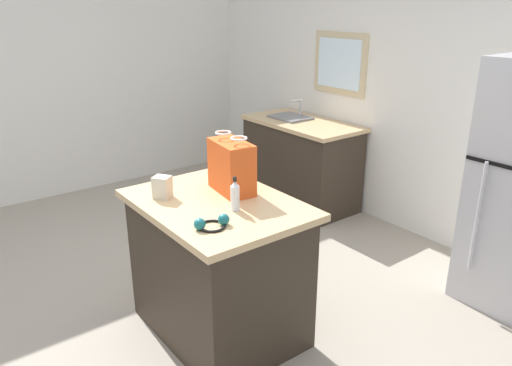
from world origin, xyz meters
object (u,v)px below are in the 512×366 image
Objects in this scene: kitchen_island at (218,267)px; ear_defenders at (212,223)px; shopping_bag at (231,166)px; small_box at (162,187)px; bottle at (235,196)px.

ear_defenders is (0.29, -0.22, 0.47)m from kitchen_island.
kitchen_island is 3.01× the size of shopping_bag.
small_box is 0.69× the size of ear_defenders.
ear_defenders is (0.54, 0.01, -0.05)m from small_box.
ear_defenders is at bearing 1.17° from small_box.
kitchen_island is 0.62m from small_box.
kitchen_island is 0.57m from bottle.
bottle is at bearing 4.48° from kitchen_island.
shopping_bag is 0.44m from small_box.
small_box is 0.49m from bottle.
shopping_bag is 1.87× the size of ear_defenders.
bottle is (0.42, 0.24, 0.02)m from small_box.
kitchen_island is at bearing 42.68° from small_box.
ear_defenders is at bearing -36.70° from kitchen_island.
small_box is at bearing -178.83° from ear_defenders.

